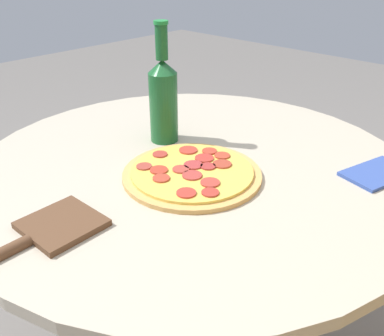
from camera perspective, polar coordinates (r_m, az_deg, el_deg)
table at (r=1.06m, az=-0.11°, el=-6.12°), size 1.01×1.01×0.68m
pizza at (r=0.92m, az=-0.00°, el=-0.64°), size 0.30×0.30×0.02m
beer_bottle at (r=1.06m, az=-3.85°, el=9.39°), size 0.07×0.07×0.29m
pizza_paddle at (r=0.78m, az=-19.50°, el=-8.35°), size 0.29×0.13×0.02m
napkin at (r=1.01m, az=23.51°, el=-0.64°), size 0.17×0.13×0.01m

